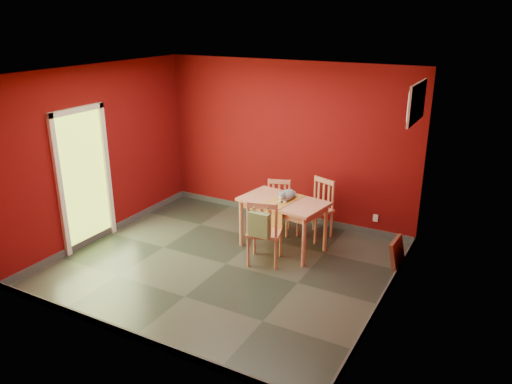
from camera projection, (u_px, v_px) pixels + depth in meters
The scene contains 13 objects.
ground at pixel (226, 264), 7.17m from camera, with size 4.50×4.50×0.00m, color #2D342D.
room_shell at pixel (226, 261), 7.15m from camera, with size 4.50×4.50×4.50m.
doorway at pixel (83, 174), 7.45m from camera, with size 0.06×1.01×2.13m.
window at pixel (417, 102), 6.20m from camera, with size 0.05×0.90×0.50m.
outlet_plate at pixel (376, 218), 7.99m from camera, with size 0.08×0.01×0.12m, color silver.
dining_table at pixel (283, 206), 7.42m from camera, with size 1.35×0.92×0.78m.
table_runner at pixel (280, 206), 7.31m from camera, with size 0.44×0.75×0.36m.
chair_far_left at pixel (278, 206), 8.10m from camera, with size 0.51×0.51×0.85m.
chair_far_right at pixel (317, 208), 7.92m from camera, with size 0.57×0.57×0.94m.
chair_near at pixel (264, 231), 7.03m from camera, with size 0.57×0.57×0.99m.
tote_bag at pixel (259, 225), 6.76m from camera, with size 0.29×0.18×0.42m.
cat at pixel (287, 193), 7.37m from camera, with size 0.22×0.41×0.21m, color slate, non-canonical shape.
picture_frame at pixel (397, 255), 6.94m from camera, with size 0.17×0.46×0.46m.
Camera 1 is at (3.43, -5.41, 3.40)m, focal length 35.00 mm.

